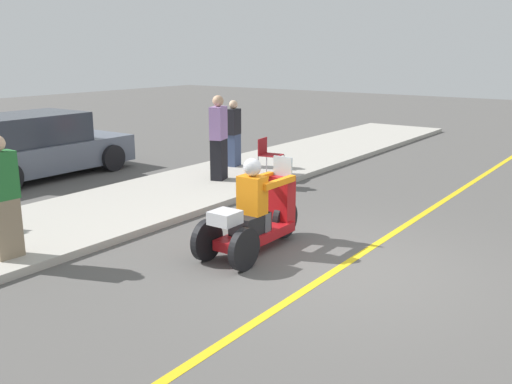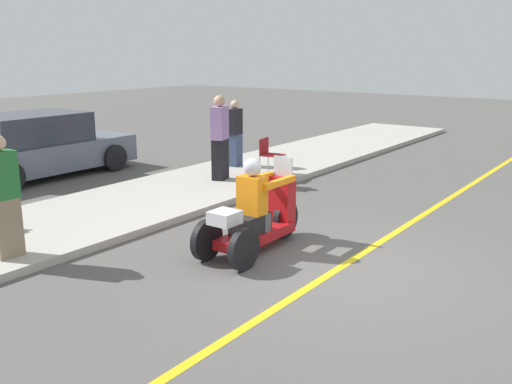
{
  "view_description": "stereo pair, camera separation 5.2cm",
  "coord_description": "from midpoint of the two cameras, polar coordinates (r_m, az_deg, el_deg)",
  "views": [
    {
      "loc": [
        -6.53,
        -3.31,
        2.87
      ],
      "look_at": [
        -0.09,
        1.33,
        0.89
      ],
      "focal_mm": 40.0,
      "sensor_mm": 36.0,
      "label": 1
    },
    {
      "loc": [
        -6.5,
        -3.35,
        2.87
      ],
      "look_at": [
        -0.09,
        1.33,
        0.89
      ],
      "focal_mm": 40.0,
      "sensor_mm": 36.0,
      "label": 2
    }
  ],
  "objects": [
    {
      "name": "sidewalk_strip",
      "position": [
        10.64,
        -13.93,
        -1.71
      ],
      "size": [
        28.0,
        2.8,
        0.12
      ],
      "color": "#B2ADA3",
      "rests_on": "ground"
    },
    {
      "name": "parked_car_lot_far",
      "position": [
        14.15,
        -20.93,
        4.25
      ],
      "size": [
        4.24,
        2.08,
        1.47
      ],
      "color": "slate",
      "rests_on": "ground"
    },
    {
      "name": "ground_plane",
      "position": [
        7.86,
        8.52,
        -7.54
      ],
      "size": [
        60.0,
        60.0,
        0.0
      ],
      "primitive_type": "plane",
      "color": "#565451"
    },
    {
      "name": "motorcycle_trike",
      "position": [
        8.28,
        0.19,
        -2.59
      ],
      "size": [
        2.09,
        0.75,
        1.4
      ],
      "color": "black",
      "rests_on": "ground"
    },
    {
      "name": "lane_stripe",
      "position": [
        7.78,
        8.19,
        -7.74
      ],
      "size": [
        24.0,
        0.12,
        0.01
      ],
      "color": "gold",
      "rests_on": "ground"
    },
    {
      "name": "spectator_with_child",
      "position": [
        8.33,
        -23.79,
        -0.66
      ],
      "size": [
        0.41,
        0.26,
        1.68
      ],
      "color": "gray",
      "rests_on": "sidewalk_strip"
    },
    {
      "name": "folding_chair_curbside",
      "position": [
        12.89,
        1.4,
        3.99
      ],
      "size": [
        0.53,
        0.53,
        0.82
      ],
      "color": "#A5A8AD",
      "rests_on": "sidewalk_strip"
    },
    {
      "name": "spectator_mid_group",
      "position": [
        13.82,
        -1.99,
        5.77
      ],
      "size": [
        0.41,
        0.29,
        1.59
      ],
      "color": "#38476B",
      "rests_on": "sidewalk_strip"
    },
    {
      "name": "spectator_far_back",
      "position": [
        12.33,
        -3.5,
        5.27
      ],
      "size": [
        0.49,
        0.38,
        1.82
      ],
      "color": "black",
      "rests_on": "sidewalk_strip"
    }
  ]
}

